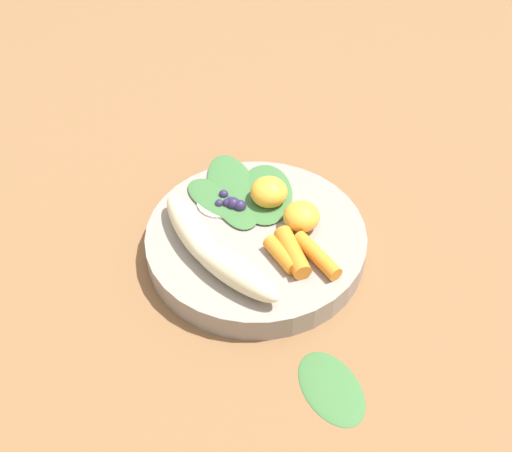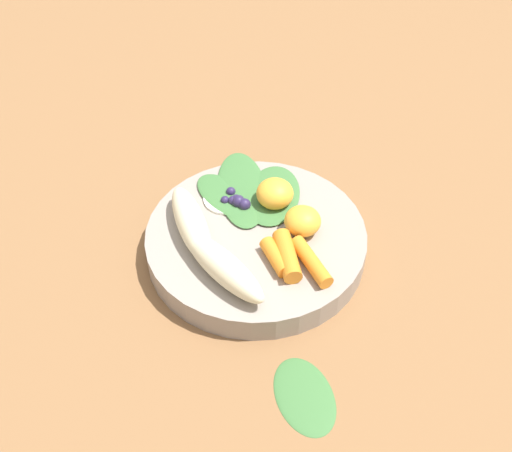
{
  "view_description": "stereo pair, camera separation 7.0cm",
  "coord_description": "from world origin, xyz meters",
  "px_view_note": "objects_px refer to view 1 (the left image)",
  "views": [
    {
      "loc": [
        -0.38,
        -0.31,
        0.54
      ],
      "look_at": [
        0.0,
        0.0,
        0.04
      ],
      "focal_mm": 45.12,
      "sensor_mm": 36.0,
      "label": 1
    },
    {
      "loc": [
        -0.33,
        -0.36,
        0.54
      ],
      "look_at": [
        0.0,
        0.0,
        0.04
      ],
      "focal_mm": 45.12,
      "sensor_mm": 36.0,
      "label": 2
    }
  ],
  "objects_px": {
    "kale_leaf_stray": "(331,387)",
    "banana_peeled_right": "(192,230)",
    "banana_peeled_left": "(233,270)",
    "orange_segment_near": "(269,192)",
    "bowl": "(256,242)"
  },
  "relations": [
    {
      "from": "banana_peeled_right",
      "to": "orange_segment_near",
      "type": "bearing_deg",
      "value": 97.73
    },
    {
      "from": "orange_segment_near",
      "to": "kale_leaf_stray",
      "type": "bearing_deg",
      "value": -127.02
    },
    {
      "from": "banana_peeled_right",
      "to": "kale_leaf_stray",
      "type": "bearing_deg",
      "value": 12.77
    },
    {
      "from": "orange_segment_near",
      "to": "kale_leaf_stray",
      "type": "relative_size",
      "value": 0.49
    },
    {
      "from": "banana_peeled_left",
      "to": "banana_peeled_right",
      "type": "relative_size",
      "value": 1.0
    },
    {
      "from": "kale_leaf_stray",
      "to": "banana_peeled_right",
      "type": "bearing_deg",
      "value": -164.77
    },
    {
      "from": "banana_peeled_right",
      "to": "orange_segment_near",
      "type": "relative_size",
      "value": 2.76
    },
    {
      "from": "banana_peeled_left",
      "to": "orange_segment_near",
      "type": "distance_m",
      "value": 0.12
    },
    {
      "from": "banana_peeled_right",
      "to": "kale_leaf_stray",
      "type": "height_order",
      "value": "banana_peeled_right"
    },
    {
      "from": "banana_peeled_left",
      "to": "banana_peeled_right",
      "type": "bearing_deg",
      "value": 169.1
    },
    {
      "from": "banana_peeled_left",
      "to": "bowl",
      "type": "bearing_deg",
      "value": 111.83
    },
    {
      "from": "bowl",
      "to": "orange_segment_near",
      "type": "xyz_separation_m",
      "value": [
        0.05,
        0.02,
        0.03
      ]
    },
    {
      "from": "banana_peeled_left",
      "to": "orange_segment_near",
      "type": "bearing_deg",
      "value": 112.5
    },
    {
      "from": "bowl",
      "to": "kale_leaf_stray",
      "type": "height_order",
      "value": "bowl"
    },
    {
      "from": "orange_segment_near",
      "to": "kale_leaf_stray",
      "type": "height_order",
      "value": "orange_segment_near"
    }
  ]
}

